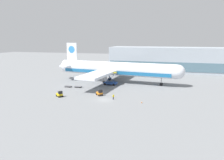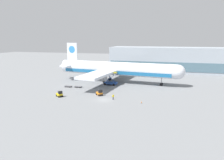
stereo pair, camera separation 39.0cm
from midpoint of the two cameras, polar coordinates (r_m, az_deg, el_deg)
ground_plane at (r=68.96m, az=-1.85°, el=-5.21°), size 400.00×400.00×0.00m
terminal_building at (r=131.88m, az=19.68°, el=4.96°), size 90.00×18.20×14.00m
airplane_main at (r=95.38m, az=0.72°, el=2.88°), size 58.05×48.54×17.00m
scissor_lift_loader at (r=90.61m, az=-0.22°, el=0.01°), size 5.46×3.80×5.33m
baggage_tug_foreground at (r=74.37m, az=-13.37°, el=-3.61°), size 2.80×2.63×2.00m
baggage_tug_mid at (r=74.06m, az=-3.11°, el=-3.39°), size 2.75×2.71×2.00m
baggage_dolly_lead at (r=88.30m, az=-11.25°, el=-1.58°), size 3.74×1.67×0.48m
baggage_dolly_second at (r=86.89m, az=-8.72°, el=-1.69°), size 3.74×1.67×0.48m
ground_crew_near at (r=69.05m, az=0.47°, el=-4.30°), size 0.48×0.39×1.75m
traffic_cone_near at (r=66.20m, az=7.89°, el=-5.75°), size 0.40×0.40×0.58m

